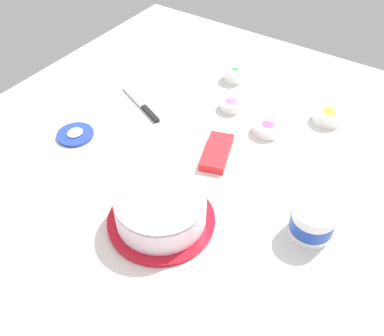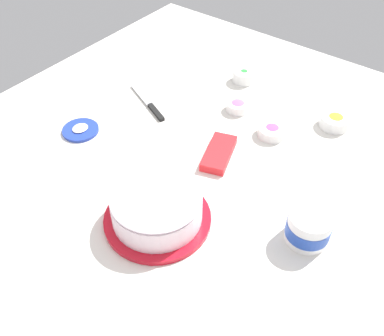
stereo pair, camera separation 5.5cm
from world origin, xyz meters
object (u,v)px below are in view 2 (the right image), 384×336
at_px(spreading_knife, 150,105).
at_px(sprinkle_bowl_rainbow, 272,131).
at_px(frosting_tub, 309,227).
at_px(candy_box_lower, 219,153).
at_px(sprinkle_bowl_yellow, 335,121).
at_px(sprinkle_bowl_pink, 238,106).
at_px(frosting_tub_lid, 80,130).
at_px(frosted_cake, 157,208).
at_px(sprinkle_bowl_green, 244,75).

height_order(spreading_knife, sprinkle_bowl_rainbow, sprinkle_bowl_rainbow).
distance_m(frosting_tub, candy_box_lower, 0.36).
height_order(sprinkle_bowl_yellow, sprinkle_bowl_pink, sprinkle_bowl_yellow).
xyz_separation_m(frosting_tub_lid, sprinkle_bowl_pink, (0.39, -0.33, 0.01)).
distance_m(sprinkle_bowl_rainbow, candy_box_lower, 0.20).
height_order(frosted_cake, sprinkle_bowl_pink, frosted_cake).
xyz_separation_m(spreading_knife, sprinkle_bowl_rainbow, (0.11, -0.40, 0.01)).
xyz_separation_m(frosted_cake, sprinkle_bowl_pink, (0.52, 0.10, -0.03)).
bearing_deg(sprinkle_bowl_green, sprinkle_bowl_yellow, -97.12).
bearing_deg(frosting_tub_lid, sprinkle_bowl_yellow, -50.75).
distance_m(frosted_cake, spreading_knife, 0.50).
relative_size(sprinkle_bowl_yellow, sprinkle_bowl_green, 1.18).
distance_m(spreading_knife, sprinkle_bowl_yellow, 0.61).
distance_m(sprinkle_bowl_rainbow, sprinkle_bowl_green, 0.31).
bearing_deg(sprinkle_bowl_pink, sprinkle_bowl_yellow, -68.33).
bearing_deg(sprinkle_bowl_pink, sprinkle_bowl_rainbow, -106.33).
relative_size(frosted_cake, sprinkle_bowl_green, 3.41).
height_order(frosted_cake, sprinkle_bowl_yellow, frosted_cake).
bearing_deg(spreading_knife, frosting_tub, -105.29).
bearing_deg(spreading_knife, sprinkle_bowl_rainbow, -74.20).
distance_m(sprinkle_bowl_green, candy_box_lower, 0.42).
xyz_separation_m(frosted_cake, spreading_knife, (0.36, 0.34, -0.04)).
bearing_deg(frosting_tub, candy_box_lower, 71.26).
xyz_separation_m(frosted_cake, frosting_tub_lid, (0.13, 0.43, -0.04)).
height_order(frosted_cake, sprinkle_bowl_rainbow, frosted_cake).
xyz_separation_m(frosting_tub_lid, sprinkle_bowl_green, (0.56, -0.25, 0.02)).
bearing_deg(sprinkle_bowl_pink, spreading_knife, 122.85).
xyz_separation_m(frosting_tub, sprinkle_bowl_yellow, (0.46, 0.13, -0.02)).
relative_size(frosted_cake, spreading_knife, 1.23).
bearing_deg(frosting_tub_lid, spreading_knife, -19.90).
relative_size(spreading_knife, candy_box_lower, 1.43).
bearing_deg(candy_box_lower, spreading_knife, 59.87).
height_order(frosting_tub_lid, spreading_knife, frosting_tub_lid).
height_order(sprinkle_bowl_yellow, candy_box_lower, sprinkle_bowl_yellow).
distance_m(spreading_knife, sprinkle_bowl_pink, 0.29).
relative_size(frosting_tub, sprinkle_bowl_green, 1.35).
height_order(spreading_knife, sprinkle_bowl_green, sprinkle_bowl_green).
relative_size(sprinkle_bowl_yellow, candy_box_lower, 0.61).
relative_size(frosting_tub, sprinkle_bowl_pink, 1.43).
bearing_deg(frosting_tub_lid, sprinkle_bowl_pink, -40.14).
bearing_deg(candy_box_lower, sprinkle_bowl_pink, 1.29).
height_order(sprinkle_bowl_yellow, sprinkle_bowl_green, sprinkle_bowl_green).
xyz_separation_m(frosting_tub, spreading_knife, (0.18, 0.67, -0.04)).
xyz_separation_m(sprinkle_bowl_yellow, sprinkle_bowl_rainbow, (-0.16, 0.14, -0.00)).
distance_m(frosted_cake, sprinkle_bowl_rainbow, 0.48).
height_order(sprinkle_bowl_rainbow, candy_box_lower, sprinkle_bowl_rainbow).
relative_size(frosted_cake, sprinkle_bowl_yellow, 2.88).
distance_m(frosted_cake, sprinkle_bowl_green, 0.71).
bearing_deg(sprinkle_bowl_yellow, frosting_tub, -164.01).
bearing_deg(sprinkle_bowl_green, frosted_cake, -165.59).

